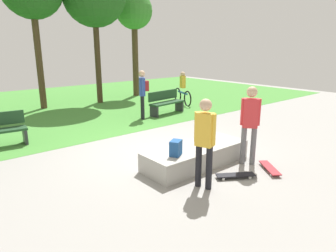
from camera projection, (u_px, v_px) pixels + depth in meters
name	position (u px, v px, depth m)	size (l,w,h in m)	color
ground_plane	(159.00, 150.00, 7.87)	(28.00, 28.00, 0.00)	gray
grass_lawn	(52.00, 105.00, 13.71)	(26.60, 12.23, 0.01)	#478C38
concrete_ledge	(196.00, 155.00, 6.85)	(2.54, 0.95, 0.43)	#A8A59E
backpack_on_ledge	(176.00, 148.00, 6.21)	(0.28, 0.20, 0.32)	#1E4C8C
skater_performing_trick	(250.00, 119.00, 6.68)	(0.36, 0.37, 1.78)	slate
skater_watching	(205.00, 137.00, 5.53)	(0.28, 0.42, 1.72)	black
skateboard_by_ledge	(270.00, 168.00, 6.54)	(0.64, 0.76, 0.08)	#A5262D
skateboard_spare	(235.00, 175.00, 6.17)	(0.78, 0.60, 0.08)	black
park_bench_far_right	(166.00, 102.00, 11.94)	(1.65, 0.67, 0.91)	#1E4223
tree_young_birch	(134.00, 13.00, 15.40)	(1.88, 1.88, 5.32)	#4C3823
pedestrian_with_backpack	(143.00, 90.00, 10.96)	(0.44, 0.42, 1.78)	black
cyclist_on_bicycle	(183.00, 90.00, 13.93)	(0.62, 1.75, 1.52)	black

